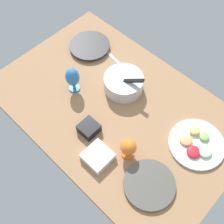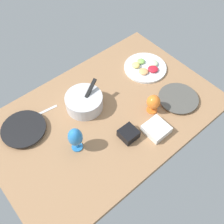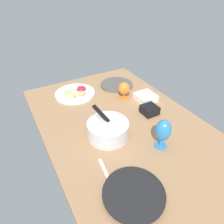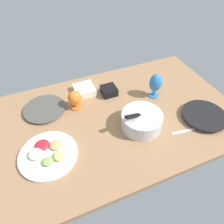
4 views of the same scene
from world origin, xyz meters
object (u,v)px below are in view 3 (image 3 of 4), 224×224
object	(u,v)px
hurricane_glass_orange	(124,89)
mixing_bowl	(108,129)
fruit_platter	(75,93)
square_bowl_white	(145,97)
hurricane_glass_blue	(163,131)
dinner_plate_right	(117,85)
square_bowl_black	(150,109)
dinner_plate_left	(134,194)

from	to	relation	value
hurricane_glass_orange	mixing_bowl	bearing A→B (deg)	135.71
fruit_platter	square_bowl_white	distance (cm)	58.99
hurricane_glass_blue	hurricane_glass_orange	world-z (taller)	hurricane_glass_blue
hurricane_glass_orange	square_bowl_white	world-z (taller)	hurricane_glass_orange
dinner_plate_right	hurricane_glass_blue	xyz separation A→B (cm)	(-78.74, 15.64, 10.50)
square_bowl_black	fruit_platter	bearing A→B (deg)	35.54
mixing_bowl	square_bowl_black	distance (cm)	39.10
hurricane_glass_blue	square_bowl_black	bearing A→B (deg)	-26.47
hurricane_glass_blue	hurricane_glass_orange	xyz separation A→B (cm)	(57.51, -9.99, -3.08)
square_bowl_white	square_bowl_black	size ratio (longest dim) A/B	1.36
hurricane_glass_blue	hurricane_glass_orange	size ratio (longest dim) A/B	1.35
dinner_plate_right	square_bowl_white	xyz separation A→B (cm)	(-31.72, -8.42, 1.58)
dinner_plate_left	dinner_plate_right	bearing A→B (deg)	-26.32
dinner_plate_left	square_bowl_black	xyz separation A→B (cm)	(49.98, -48.14, 1.74)
fruit_platter	hurricane_glass_blue	xyz separation A→B (cm)	(-83.17, -22.55, 10.22)
dinner_plate_right	mixing_bowl	world-z (taller)	mixing_bowl
hurricane_glass_blue	square_bowl_black	size ratio (longest dim) A/B	1.75
square_bowl_white	mixing_bowl	bearing A→B (deg)	116.51
dinner_plate_left	hurricane_glass_blue	bearing A→B (deg)	-59.33
hurricane_glass_blue	square_bowl_black	distance (cm)	34.97
hurricane_glass_orange	square_bowl_black	world-z (taller)	hurricane_glass_orange
dinner_plate_left	hurricane_glass_blue	world-z (taller)	hurricane_glass_blue
dinner_plate_left	hurricane_glass_blue	xyz separation A→B (cm)	(19.57, -33.00, 10.06)
mixing_bowl	hurricane_glass_blue	xyz separation A→B (cm)	(-23.42, -23.26, 6.00)
dinner_plate_right	fruit_platter	bearing A→B (deg)	83.39
hurricane_glass_blue	square_bowl_black	world-z (taller)	hurricane_glass_blue
fruit_platter	square_bowl_white	xyz separation A→B (cm)	(-36.15, -46.60, 1.30)
dinner_plate_right	fruit_platter	size ratio (longest dim) A/B	0.86
dinner_plate_right	fruit_platter	world-z (taller)	fruit_platter
square_bowl_white	hurricane_glass_blue	bearing A→B (deg)	152.91
mixing_bowl	hurricane_glass_orange	world-z (taller)	mixing_bowl
dinner_plate_right	hurricane_glass_orange	distance (cm)	23.19
dinner_plate_right	hurricane_glass_blue	bearing A→B (deg)	168.77
hurricane_glass_blue	hurricane_glass_orange	distance (cm)	58.46
fruit_platter	square_bowl_black	size ratio (longest dim) A/B	3.04
dinner_plate_left	square_bowl_white	bearing A→B (deg)	-40.59
hurricane_glass_orange	square_bowl_black	distance (cm)	28.08
mixing_bowl	square_bowl_white	bearing A→B (deg)	-63.49
dinner_plate_left	dinner_plate_right	size ratio (longest dim) A/B	1.03
fruit_platter	square_bowl_black	xyz separation A→B (cm)	(-52.76, -37.69, 1.90)
mixing_bowl	fruit_platter	xyz separation A→B (cm)	(59.75, -0.72, -4.22)
dinner_plate_right	square_bowl_white	size ratio (longest dim) A/B	1.93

